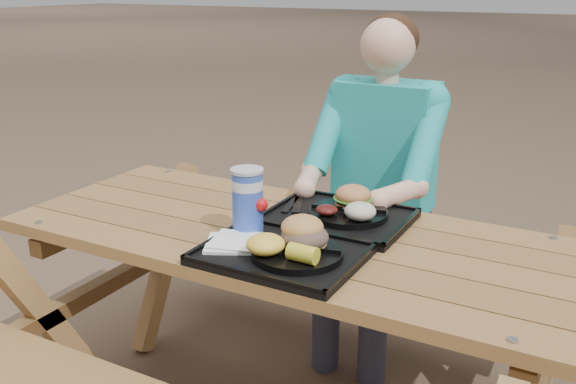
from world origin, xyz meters
The scene contains 17 objects.
picnic_table centered at (0.00, 0.00, 0.38)m, with size 1.80×1.49×0.75m, color #999999, non-canonical shape.
tray_near centered at (0.09, -0.20, 0.76)m, with size 0.45×0.35×0.02m, color black.
tray_far centered at (0.11, 0.15, 0.76)m, with size 0.45×0.35×0.02m, color black.
plate_near centered at (0.14, -0.20, 0.78)m, with size 0.26×0.26×0.02m, color black.
plate_far centered at (0.14, 0.16, 0.78)m, with size 0.26×0.26×0.02m, color black.
napkin_stack centered at (-0.07, -0.22, 0.78)m, with size 0.15×0.15×0.02m, color white.
soda_cup centered at (-0.08, -0.11, 0.87)m, with size 0.09×0.09×0.19m, color #173CB1.
condiment_bbq centered at (0.10, -0.07, 0.79)m, with size 0.06×0.06×0.03m, color black.
condiment_mustard centered at (0.13, -0.08, 0.78)m, with size 0.04×0.04×0.03m, color yellow.
sandwich centered at (0.14, -0.16, 0.86)m, with size 0.13×0.13×0.13m, color #C98B47, non-canonical shape.
mac_cheese centered at (0.07, -0.26, 0.82)m, with size 0.11×0.11×0.05m, color yellow.
corn_cob centered at (0.19, -0.26, 0.81)m, with size 0.08×0.08×0.05m, color yellow, non-canonical shape.
cutlery_far centered at (-0.06, 0.17, 0.77)m, with size 0.03×0.16×0.01m, color black.
burger centered at (0.13, 0.21, 0.84)m, with size 0.12×0.12×0.11m, color #C37B45, non-canonical shape.
baked_beans centered at (0.09, 0.09, 0.81)m, with size 0.07×0.07×0.03m, color #4E120F.
potato_salad centered at (0.20, 0.11, 0.82)m, with size 0.10×0.10×0.06m, color beige.
diner centered at (0.05, 0.71, 0.64)m, with size 0.48×0.84×1.28m, color #1983B1, non-canonical shape.
Camera 1 is at (0.91, -1.66, 1.51)m, focal length 40.00 mm.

